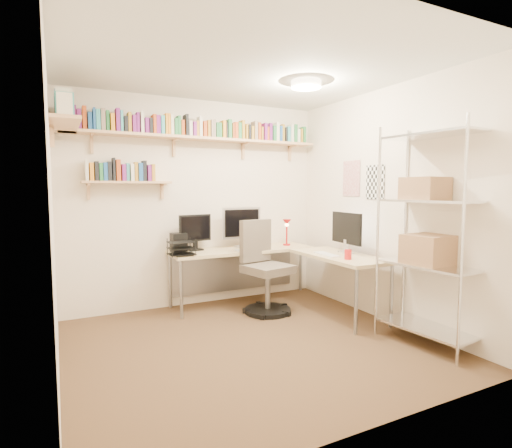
# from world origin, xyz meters

# --- Properties ---
(ground) EXTENTS (3.20, 3.20, 0.00)m
(ground) POSITION_xyz_m (0.00, 0.00, 0.00)
(ground) COLOR #452C1D
(ground) RESTS_ON ground
(room_shell) EXTENTS (3.24, 3.04, 2.52)m
(room_shell) POSITION_xyz_m (0.00, 0.00, 1.55)
(room_shell) COLOR beige
(room_shell) RESTS_ON ground
(wall_shelves) EXTENTS (3.12, 1.09, 0.80)m
(wall_shelves) POSITION_xyz_m (-0.44, 1.30, 2.03)
(wall_shelves) COLOR tan
(wall_shelves) RESTS_ON ground
(corner_desk) EXTENTS (2.02, 1.79, 1.20)m
(corner_desk) POSITION_xyz_m (0.56, 0.98, 0.68)
(corner_desk) COLOR #C9BC83
(corner_desk) RESTS_ON ground
(office_chair) EXTENTS (0.57, 0.58, 1.06)m
(office_chair) POSITION_xyz_m (0.56, 0.81, 0.45)
(office_chair) COLOR black
(office_chair) RESTS_ON ground
(wire_rack) EXTENTS (0.50, 0.90, 2.01)m
(wire_rack) POSITION_xyz_m (1.42, -0.72, 1.07)
(wire_rack) COLOR silver
(wire_rack) RESTS_ON ground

